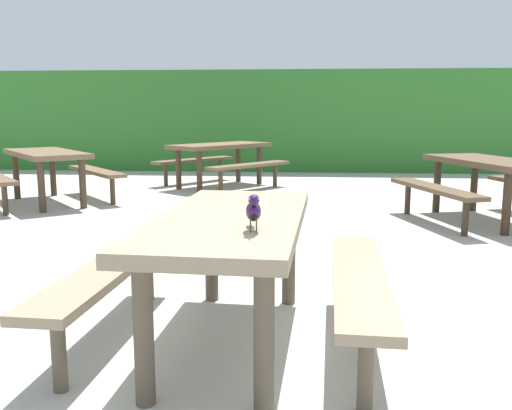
{
  "coord_description": "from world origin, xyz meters",
  "views": [
    {
      "loc": [
        0.1,
        -2.65,
        1.29
      ],
      "look_at": [
        -0.12,
        0.02,
        0.84
      ],
      "focal_mm": 38.93,
      "sensor_mm": 36.0,
      "label": 1
    }
  ],
  "objects_px": {
    "picnic_table_mid_left": "(47,164)",
    "picnic_table_mid_right": "(220,154)",
    "picnic_table_far_centre": "(490,175)",
    "picnic_table_foreground": "(231,247)",
    "bird_grackle": "(253,210)"
  },
  "relations": [
    {
      "from": "picnic_table_mid_left",
      "to": "picnic_table_mid_right",
      "type": "distance_m",
      "value": 2.93
    },
    {
      "from": "picnic_table_mid_right",
      "to": "picnic_table_far_centre",
      "type": "distance_m",
      "value": 4.57
    },
    {
      "from": "picnic_table_mid_left",
      "to": "picnic_table_mid_right",
      "type": "xyz_separation_m",
      "value": [
        2.18,
        1.96,
        0.0
      ]
    },
    {
      "from": "picnic_table_foreground",
      "to": "picnic_table_mid_right",
      "type": "relative_size",
      "value": 0.77
    },
    {
      "from": "picnic_table_far_centre",
      "to": "bird_grackle",
      "type": "bearing_deg",
      "value": -120.38
    },
    {
      "from": "picnic_table_foreground",
      "to": "picnic_table_mid_right",
      "type": "height_order",
      "value": "same"
    },
    {
      "from": "picnic_table_mid_left",
      "to": "picnic_table_far_centre",
      "type": "relative_size",
      "value": 1.13
    },
    {
      "from": "bird_grackle",
      "to": "picnic_table_mid_right",
      "type": "distance_m",
      "value": 7.07
    },
    {
      "from": "picnic_table_foreground",
      "to": "bird_grackle",
      "type": "xyz_separation_m",
      "value": [
        0.16,
        -0.43,
        0.29
      ]
    },
    {
      "from": "bird_grackle",
      "to": "picnic_table_mid_left",
      "type": "height_order",
      "value": "bird_grackle"
    },
    {
      "from": "picnic_table_mid_left",
      "to": "picnic_table_foreground",
      "type": "bearing_deg",
      "value": -55.17
    },
    {
      "from": "picnic_table_foreground",
      "to": "picnic_table_mid_left",
      "type": "relative_size",
      "value": 0.77
    },
    {
      "from": "bird_grackle",
      "to": "picnic_table_far_centre",
      "type": "bearing_deg",
      "value": 59.62
    },
    {
      "from": "picnic_table_foreground",
      "to": "picnic_table_far_centre",
      "type": "distance_m",
      "value": 4.53
    },
    {
      "from": "picnic_table_foreground",
      "to": "picnic_table_mid_right",
      "type": "distance_m",
      "value": 6.61
    }
  ]
}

